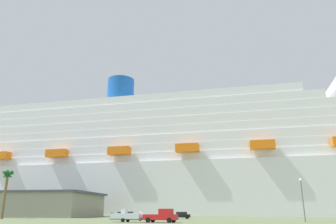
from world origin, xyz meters
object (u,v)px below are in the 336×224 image
(cruise_ship, at_px, (189,165))
(pickup_truck, at_px, (162,216))
(palm_tree, at_px, (7,180))
(parked_car_yellow_taxi, at_px, (123,215))
(small_boat_on_trailer, at_px, (130,216))
(street_lamp, at_px, (302,193))
(parked_car_red_hatchback, at_px, (128,215))
(parked_car_black_coupe, at_px, (181,215))

(cruise_ship, height_order, pickup_truck, cruise_ship)
(palm_tree, distance_m, parked_car_yellow_taxi, 29.07)
(cruise_ship, relative_size, pickup_truck, 43.58)
(cruise_ship, bearing_deg, small_boat_on_trailer, -90.31)
(street_lamp, distance_m, parked_car_yellow_taxi, 40.49)
(pickup_truck, height_order, parked_car_red_hatchback, pickup_truck)
(pickup_truck, relative_size, small_boat_on_trailer, 0.77)
(palm_tree, xyz_separation_m, parked_car_black_coupe, (40.56, 9.05, -8.07))
(pickup_truck, distance_m, small_boat_on_trailer, 5.87)
(parked_car_black_coupe, relative_size, parked_car_red_hatchback, 0.93)
(cruise_ship, bearing_deg, street_lamp, -65.47)
(street_lamp, xyz_separation_m, parked_car_red_hatchback, (-39.39, 20.90, -4.07))
(parked_car_red_hatchback, bearing_deg, palm_tree, -150.67)
(parked_car_yellow_taxi, bearing_deg, street_lamp, -19.46)
(pickup_truck, bearing_deg, street_lamp, 18.23)
(pickup_truck, bearing_deg, small_boat_on_trailer, 170.58)
(small_boat_on_trailer, height_order, parked_car_red_hatchback, small_boat_on_trailer)
(parked_car_black_coupe, relative_size, parked_car_yellow_taxi, 0.96)
(parked_car_yellow_taxi, bearing_deg, parked_car_black_coupe, 8.88)
(palm_tree, bearing_deg, parked_car_black_coupe, 12.57)
(parked_car_red_hatchback, bearing_deg, cruise_ship, 76.70)
(pickup_truck, distance_m, street_lamp, 25.34)
(parked_car_red_hatchback, bearing_deg, street_lamp, -27.95)
(parked_car_black_coupe, bearing_deg, parked_car_yellow_taxi, -171.12)
(palm_tree, distance_m, parked_car_black_coupe, 42.33)
(street_lamp, distance_m, parked_car_black_coupe, 29.28)
(palm_tree, height_order, parked_car_red_hatchback, palm_tree)
(palm_tree, bearing_deg, small_boat_on_trailer, -20.64)
(cruise_ship, bearing_deg, parked_car_red_hatchback, -103.30)
(small_boat_on_trailer, distance_m, street_lamp, 30.62)
(pickup_truck, xyz_separation_m, parked_car_black_coupe, (-0.69, 23.36, -0.21))
(pickup_truck, distance_m, parked_car_black_coupe, 23.38)
(cruise_ship, height_order, parked_car_red_hatchback, cruise_ship)
(cruise_ship, distance_m, parked_car_yellow_taxi, 54.34)
(small_boat_on_trailer, bearing_deg, cruise_ship, 89.69)
(cruise_ship, distance_m, street_lamp, 71.68)
(street_lamp, bearing_deg, parked_car_black_coupe, 147.61)
(cruise_ship, distance_m, palm_tree, 68.46)
(small_boat_on_trailer, xyz_separation_m, parked_car_yellow_taxi, (-8.40, 20.29, -0.13))
(cruise_ship, relative_size, street_lamp, 34.18)
(street_lamp, bearing_deg, small_boat_on_trailer, -166.92)
(street_lamp, xyz_separation_m, parked_car_black_coupe, (-24.48, 15.53, -4.07))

